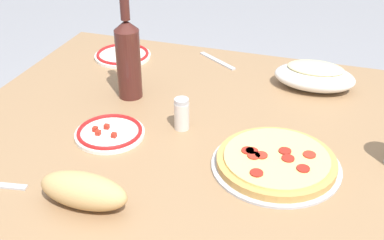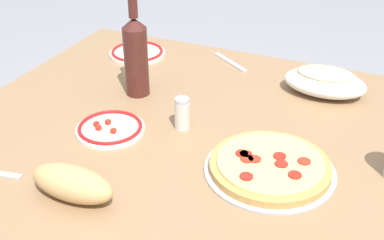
# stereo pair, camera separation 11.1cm
# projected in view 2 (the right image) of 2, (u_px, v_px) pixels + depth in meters

# --- Properties ---
(dining_table) EXTENTS (1.25, 1.09, 0.72)m
(dining_table) POSITION_uv_depth(u_px,v_px,m) (192.00, 162.00, 1.37)
(dining_table) COLOR #93704C
(dining_table) RESTS_ON ground
(pepperoni_pizza) EXTENTS (0.30, 0.30, 0.03)m
(pepperoni_pizza) POSITION_uv_depth(u_px,v_px,m) (270.00, 167.00, 1.15)
(pepperoni_pizza) COLOR #B7B7BC
(pepperoni_pizza) RESTS_ON dining_table
(baked_pasta_dish) EXTENTS (0.24, 0.15, 0.08)m
(baked_pasta_dish) POSITION_uv_depth(u_px,v_px,m) (325.00, 81.00, 1.47)
(baked_pasta_dish) COLOR white
(baked_pasta_dish) RESTS_ON dining_table
(wine_bottle) EXTENTS (0.07, 0.07, 0.30)m
(wine_bottle) POSITION_uv_depth(u_px,v_px,m) (136.00, 55.00, 1.43)
(wine_bottle) COLOR #471E19
(wine_bottle) RESTS_ON dining_table
(side_plate_near) EXTENTS (0.19, 0.19, 0.02)m
(side_plate_near) POSITION_uv_depth(u_px,v_px,m) (137.00, 52.00, 1.73)
(side_plate_near) COLOR white
(side_plate_near) RESTS_ON dining_table
(side_plate_far) EXTENTS (0.18, 0.18, 0.02)m
(side_plate_far) POSITION_uv_depth(u_px,v_px,m) (110.00, 128.00, 1.30)
(side_plate_far) COLOR white
(side_plate_far) RESTS_ON dining_table
(bread_loaf) EXTENTS (0.20, 0.08, 0.07)m
(bread_loaf) POSITION_uv_depth(u_px,v_px,m) (72.00, 183.00, 1.06)
(bread_loaf) COLOR tan
(bread_loaf) RESTS_ON dining_table
(spice_shaker) EXTENTS (0.04, 0.04, 0.09)m
(spice_shaker) POSITION_uv_depth(u_px,v_px,m) (182.00, 114.00, 1.30)
(spice_shaker) COLOR silver
(spice_shaker) RESTS_ON dining_table
(fork_left) EXTENTS (0.15, 0.11, 0.00)m
(fork_left) POSITION_uv_depth(u_px,v_px,m) (230.00, 62.00, 1.68)
(fork_left) COLOR #B7B7BC
(fork_left) RESTS_ON dining_table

